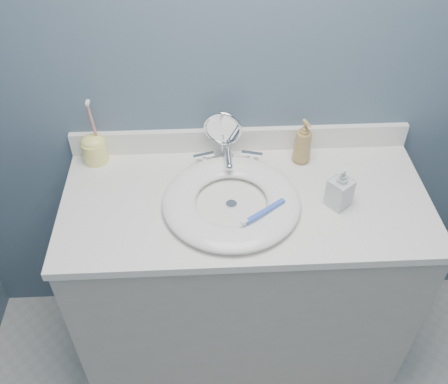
{
  "coord_description": "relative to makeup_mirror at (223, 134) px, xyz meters",
  "views": [
    {
      "loc": [
        -0.13,
        -0.21,
        2.02
      ],
      "look_at": [
        -0.07,
        0.94,
        0.94
      ],
      "focal_mm": 40.0,
      "sensor_mm": 36.0,
      "label": 1
    }
  ],
  "objects": [
    {
      "name": "faucet",
      "position": [
        0.02,
        -0.04,
        -0.08
      ],
      "size": [
        0.25,
        0.13,
        0.07
      ],
      "color": "silver",
      "rests_on": "countertop"
    },
    {
      "name": "drain",
      "position": [
        0.02,
        -0.24,
        -0.11
      ],
      "size": [
        0.04,
        0.04,
        0.01
      ],
      "primitive_type": "cylinder",
      "color": "silver",
      "rests_on": "countertop"
    },
    {
      "name": "countertop",
      "position": [
        0.07,
        -0.21,
        -0.12
      ],
      "size": [
        1.22,
        0.57,
        0.03
      ],
      "primitive_type": "cube",
      "color": "white",
      "rests_on": "vanity_cabinet"
    },
    {
      "name": "vanity_cabinet",
      "position": [
        0.07,
        -0.21,
        -0.56
      ],
      "size": [
        1.2,
        0.55,
        0.85
      ],
      "primitive_type": "cube",
      "color": "#B6B0A6",
      "rests_on": "ground"
    },
    {
      "name": "back_wall",
      "position": [
        0.07,
        0.06,
        0.21
      ],
      "size": [
        2.2,
        0.02,
        2.4
      ],
      "primitive_type": "cube",
      "color": "slate",
      "rests_on": "ground"
    },
    {
      "name": "soap_bottle_amber",
      "position": [
        0.28,
        -0.02,
        -0.02
      ],
      "size": [
        0.08,
        0.08,
        0.17
      ],
      "primitive_type": "imported",
      "rotation": [
        0.0,
        0.0,
        0.34
      ],
      "color": "#A9864C",
      "rests_on": "countertop"
    },
    {
      "name": "toothbrush_lying",
      "position": [
        0.11,
        -0.32,
        -0.06
      ],
      "size": [
        0.15,
        0.11,
        0.02
      ],
      "rotation": [
        0.0,
        0.0,
        0.62
      ],
      "color": "blue",
      "rests_on": "basin"
    },
    {
      "name": "makeup_mirror",
      "position": [
        0.0,
        0.0,
        0.0
      ],
      "size": [
        0.13,
        0.08,
        0.2
      ],
      "rotation": [
        0.0,
        0.0,
        -0.22
      ],
      "color": "silver",
      "rests_on": "countertop"
    },
    {
      "name": "soap_bottle_clear",
      "position": [
        0.36,
        -0.25,
        -0.03
      ],
      "size": [
        0.1,
        0.1,
        0.15
      ],
      "primitive_type": "imported",
      "rotation": [
        0.0,
        0.0,
        -0.92
      ],
      "color": "silver",
      "rests_on": "countertop"
    },
    {
      "name": "toothbrush_holder",
      "position": [
        -0.45,
        0.01,
        -0.05
      ],
      "size": [
        0.09,
        0.09,
        0.25
      ],
      "rotation": [
        0.0,
        0.0,
        -0.41
      ],
      "color": "#FDF47E",
      "rests_on": "countertop"
    },
    {
      "name": "backsplash",
      "position": [
        0.07,
        0.05,
        -0.06
      ],
      "size": [
        1.22,
        0.02,
        0.09
      ],
      "primitive_type": "cube",
      "color": "white",
      "rests_on": "countertop"
    },
    {
      "name": "basin",
      "position": [
        0.02,
        -0.24,
        -0.09
      ],
      "size": [
        0.45,
        0.45,
        0.04
      ],
      "primitive_type": null,
      "color": "white",
      "rests_on": "countertop"
    }
  ]
}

